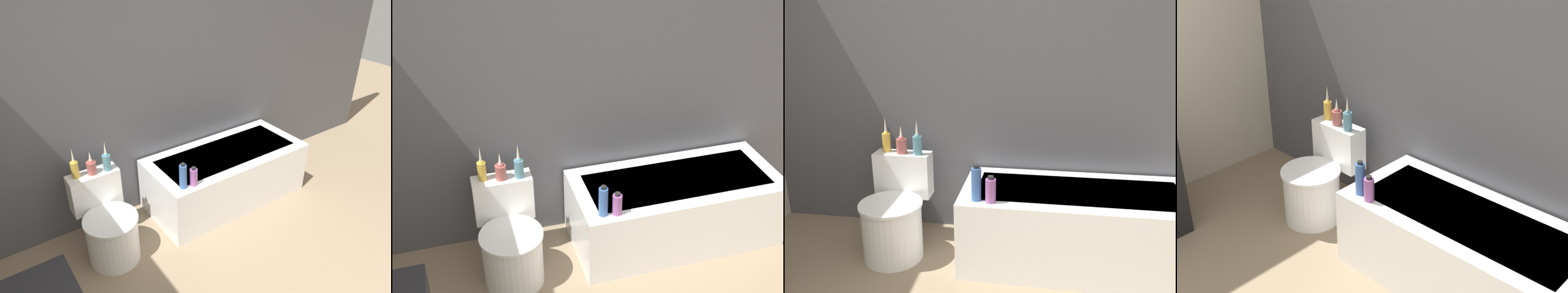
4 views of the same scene
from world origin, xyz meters
The scene contains 8 objects.
wall_back_tiled centered at (0.00, 2.14, 1.30)m, with size 6.40×0.06×2.60m.
bathtub centered at (0.77, 1.75, 0.26)m, with size 1.50×0.68×0.51m.
toilet centered at (-0.46, 1.67, 0.27)m, with size 0.42×0.57×0.66m.
vase_gold centered at (-0.58, 1.90, 0.75)m, with size 0.06×0.06×0.25m.
vase_silver centered at (-0.46, 1.88, 0.73)m, with size 0.07×0.07×0.20m.
vase_bronze centered at (-0.34, 1.87, 0.75)m, with size 0.06×0.06×0.25m.
shampoo_bottle_tall centered at (0.14, 1.51, 0.62)m, with size 0.06×0.06×0.23m.
shampoo_bottle_short centered at (0.23, 1.49, 0.59)m, with size 0.06×0.06×0.17m.
Camera 4 is at (2.13, -0.51, 2.29)m, focal length 50.00 mm.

